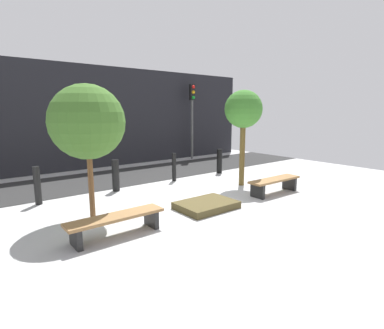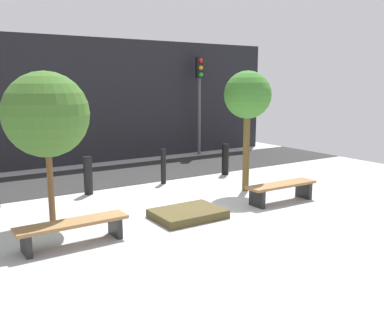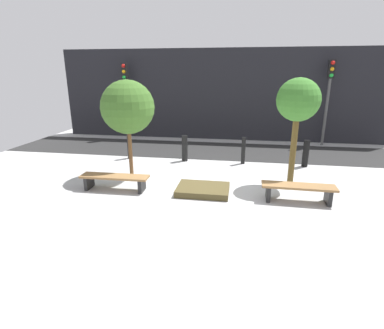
{
  "view_description": "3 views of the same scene",
  "coord_description": "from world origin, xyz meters",
  "px_view_note": "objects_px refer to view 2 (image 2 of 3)",
  "views": [
    {
      "loc": [
        -4.79,
        -5.86,
        2.45
      ],
      "look_at": [
        -0.35,
        -0.19,
        1.16
      ],
      "focal_mm": 28.0,
      "sensor_mm": 36.0,
      "label": 1
    },
    {
      "loc": [
        -4.64,
        -7.66,
        2.82
      ],
      "look_at": [
        0.42,
        0.15,
        1.02
      ],
      "focal_mm": 40.0,
      "sensor_mm": 36.0,
      "label": 2
    },
    {
      "loc": [
        0.98,
        -8.1,
        3.24
      ],
      "look_at": [
        -0.31,
        -0.34,
        0.81
      ],
      "focal_mm": 28.0,
      "sensor_mm": 36.0,
      "label": 3
    }
  ],
  "objects_px": {
    "bench_right": "(281,189)",
    "tree_behind_left_bench": "(46,115)",
    "bench_left": "(73,228)",
    "planter_bed": "(188,214)",
    "traffic_light_mid_west": "(199,88)",
    "tree_behind_right_bench": "(248,97)",
    "bollard_left": "(88,175)",
    "bollard_center": "(163,166)",
    "bollard_right": "(225,159)"
  },
  "relations": [
    {
      "from": "bench_right",
      "to": "tree_behind_left_bench",
      "type": "xyz_separation_m",
      "value": [
        -5.03,
        1.32,
        1.87
      ]
    },
    {
      "from": "bench_left",
      "to": "planter_bed",
      "type": "distance_m",
      "value": 2.53
    },
    {
      "from": "planter_bed",
      "to": "traffic_light_mid_west",
      "type": "xyz_separation_m",
      "value": [
        4.7,
        6.57,
        2.5
      ]
    },
    {
      "from": "bench_left",
      "to": "tree_behind_right_bench",
      "type": "height_order",
      "value": "tree_behind_right_bench"
    },
    {
      "from": "bench_right",
      "to": "bollard_left",
      "type": "distance_m",
      "value": 4.83
    },
    {
      "from": "bench_left",
      "to": "planter_bed",
      "type": "bearing_deg",
      "value": 3.58
    },
    {
      "from": "bollard_center",
      "to": "traffic_light_mid_west",
      "type": "distance_m",
      "value": 5.48
    },
    {
      "from": "bench_right",
      "to": "traffic_light_mid_west",
      "type": "xyz_separation_m",
      "value": [
        2.19,
        6.77,
        2.26
      ]
    },
    {
      "from": "planter_bed",
      "to": "bollard_right",
      "type": "height_order",
      "value": "bollard_right"
    },
    {
      "from": "bench_right",
      "to": "tree_behind_right_bench",
      "type": "xyz_separation_m",
      "value": [
        0.0,
        1.32,
        2.12
      ]
    },
    {
      "from": "bench_left",
      "to": "bollard_center",
      "type": "distance_m",
      "value": 4.83
    },
    {
      "from": "tree_behind_right_bench",
      "to": "bollard_right",
      "type": "height_order",
      "value": "tree_behind_right_bench"
    },
    {
      "from": "bollard_right",
      "to": "bollard_left",
      "type": "bearing_deg",
      "value": 180.0
    },
    {
      "from": "bollard_center",
      "to": "bollard_left",
      "type": "bearing_deg",
      "value": 180.0
    },
    {
      "from": "bench_right",
      "to": "tree_behind_right_bench",
      "type": "relative_size",
      "value": 0.6
    },
    {
      "from": "bollard_center",
      "to": "traffic_light_mid_west",
      "type": "height_order",
      "value": "traffic_light_mid_west"
    },
    {
      "from": "tree_behind_right_bench",
      "to": "bollard_center",
      "type": "height_order",
      "value": "tree_behind_right_bench"
    },
    {
      "from": "planter_bed",
      "to": "tree_behind_left_bench",
      "type": "distance_m",
      "value": 3.47
    },
    {
      "from": "bollard_left",
      "to": "bollard_right",
      "type": "height_order",
      "value": "bollard_left"
    },
    {
      "from": "tree_behind_left_bench",
      "to": "tree_behind_right_bench",
      "type": "distance_m",
      "value": 5.03
    },
    {
      "from": "bench_right",
      "to": "bollard_center",
      "type": "xyz_separation_m",
      "value": [
        -1.42,
        3.21,
        0.16
      ]
    },
    {
      "from": "bollard_left",
      "to": "bollard_center",
      "type": "height_order",
      "value": "bollard_center"
    },
    {
      "from": "traffic_light_mid_west",
      "to": "tree_behind_right_bench",
      "type": "bearing_deg",
      "value": -111.9
    },
    {
      "from": "tree_behind_right_bench",
      "to": "bench_left",
      "type": "bearing_deg",
      "value": -165.26
    },
    {
      "from": "bench_left",
      "to": "bollard_left",
      "type": "height_order",
      "value": "bollard_left"
    },
    {
      "from": "bench_right",
      "to": "tree_behind_left_bench",
      "type": "distance_m",
      "value": 5.53
    },
    {
      "from": "bollard_left",
      "to": "bollard_center",
      "type": "bearing_deg",
      "value": 0.0
    },
    {
      "from": "bollard_right",
      "to": "traffic_light_mid_west",
      "type": "xyz_separation_m",
      "value": [
        1.42,
        3.56,
        2.11
      ]
    },
    {
      "from": "bollard_left",
      "to": "traffic_light_mid_west",
      "type": "xyz_separation_m",
      "value": [
        5.8,
        3.56,
        2.1
      ]
    },
    {
      "from": "bollard_left",
      "to": "bollard_right",
      "type": "xyz_separation_m",
      "value": [
        4.38,
        0.0,
        -0.01
      ]
    },
    {
      "from": "bench_left",
      "to": "planter_bed",
      "type": "relative_size",
      "value": 1.35
    },
    {
      "from": "bollard_center",
      "to": "traffic_light_mid_west",
      "type": "xyz_separation_m",
      "value": [
        3.61,
        3.56,
        2.09
      ]
    },
    {
      "from": "bollard_right",
      "to": "traffic_light_mid_west",
      "type": "height_order",
      "value": "traffic_light_mid_west"
    },
    {
      "from": "bench_right",
      "to": "planter_bed",
      "type": "distance_m",
      "value": 2.53
    },
    {
      "from": "planter_bed",
      "to": "traffic_light_mid_west",
      "type": "height_order",
      "value": "traffic_light_mid_west"
    },
    {
      "from": "tree_behind_left_bench",
      "to": "bollard_center",
      "type": "xyz_separation_m",
      "value": [
        3.61,
        1.89,
        -1.71
      ]
    },
    {
      "from": "tree_behind_right_bench",
      "to": "bollard_right",
      "type": "xyz_separation_m",
      "value": [
        0.77,
        1.89,
        -1.97
      ]
    },
    {
      "from": "bench_left",
      "to": "bollard_right",
      "type": "distance_m",
      "value": 6.63
    },
    {
      "from": "bollard_left",
      "to": "traffic_light_mid_west",
      "type": "height_order",
      "value": "traffic_light_mid_west"
    },
    {
      "from": "tree_behind_right_bench",
      "to": "traffic_light_mid_west",
      "type": "height_order",
      "value": "traffic_light_mid_west"
    },
    {
      "from": "planter_bed",
      "to": "tree_behind_left_bench",
      "type": "height_order",
      "value": "tree_behind_left_bench"
    },
    {
      "from": "bench_left",
      "to": "bench_right",
      "type": "height_order",
      "value": "bench_right"
    },
    {
      "from": "planter_bed",
      "to": "tree_behind_right_bench",
      "type": "xyz_separation_m",
      "value": [
        2.51,
        1.12,
        2.37
      ]
    },
    {
      "from": "planter_bed",
      "to": "bollard_center",
      "type": "height_order",
      "value": "bollard_center"
    },
    {
      "from": "traffic_light_mid_west",
      "to": "bench_left",
      "type": "bearing_deg",
      "value": -136.83
    },
    {
      "from": "bollard_left",
      "to": "planter_bed",
      "type": "bearing_deg",
      "value": -70.04
    },
    {
      "from": "tree_behind_left_bench",
      "to": "traffic_light_mid_west",
      "type": "relative_size",
      "value": 0.81
    },
    {
      "from": "tree_behind_right_bench",
      "to": "bollard_center",
      "type": "relative_size",
      "value": 3.14
    },
    {
      "from": "tree_behind_left_bench",
      "to": "bollard_right",
      "type": "relative_size",
      "value": 3.15
    },
    {
      "from": "bench_left",
      "to": "bollard_center",
      "type": "relative_size",
      "value": 1.97
    }
  ]
}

